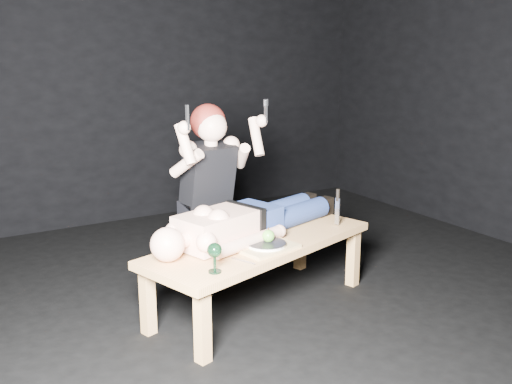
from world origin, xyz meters
TOP-DOWN VIEW (x-y plane):
  - ground at (0.00, 0.00)m, footprint 5.00×5.00m
  - back_wall at (0.00, 2.50)m, footprint 5.00×0.00m
  - table at (0.01, 0.14)m, footprint 1.67×1.01m
  - lying_man at (0.02, 0.28)m, footprint 1.55×0.86m
  - kneeling_woman at (-0.13, 0.67)m, footprint 0.76×0.84m
  - serving_tray at (-0.05, -0.02)m, footprint 0.39×0.32m
  - plate at (-0.05, -0.02)m, footprint 0.27×0.27m
  - apple at (-0.03, -0.01)m, footprint 0.08×0.08m
  - goblet at (-0.48, -0.19)m, footprint 0.10×0.10m
  - fork_flat at (-0.27, -0.13)m, footprint 0.07×0.16m
  - knife_flat at (0.10, -0.01)m, footprint 0.08×0.16m
  - spoon_flat at (0.05, 0.08)m, footprint 0.13×0.13m
  - carving_knife at (0.61, 0.14)m, footprint 0.04×0.04m

SIDE VIEW (x-z plane):
  - ground at x=0.00m, z-range 0.00..0.00m
  - table at x=0.01m, z-range 0.00..0.45m
  - fork_flat at x=-0.27m, z-range 0.45..0.46m
  - knife_flat at x=0.10m, z-range 0.45..0.46m
  - spoon_flat at x=0.05m, z-range 0.45..0.46m
  - serving_tray at x=-0.05m, z-range 0.45..0.47m
  - plate at x=-0.05m, z-range 0.47..0.49m
  - apple at x=-0.03m, z-range 0.49..0.56m
  - goblet at x=-0.48m, z-range 0.45..0.62m
  - lying_man at x=0.02m, z-range 0.45..0.70m
  - carving_knife at x=0.61m, z-range 0.45..0.70m
  - kneeling_woman at x=-0.13m, z-range 0.00..1.31m
  - back_wall at x=0.00m, z-range -1.00..4.00m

